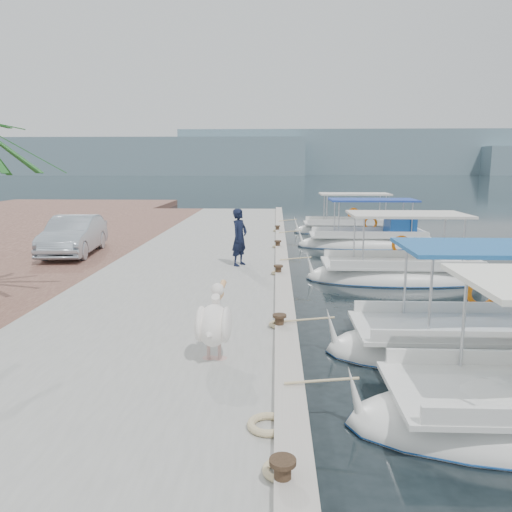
% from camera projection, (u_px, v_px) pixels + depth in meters
% --- Properties ---
extents(ground, '(400.00, 400.00, 0.00)m').
position_uv_depth(ground, '(291.00, 306.00, 13.55)').
color(ground, black).
rests_on(ground, ground).
extents(concrete_quay, '(6.00, 40.00, 0.50)m').
position_uv_depth(concrete_quay, '(207.00, 261.00, 18.54)').
color(concrete_quay, gray).
rests_on(concrete_quay, ground).
extents(quay_curb, '(0.44, 40.00, 0.12)m').
position_uv_depth(quay_curb, '(281.00, 254.00, 18.37)').
color(quay_curb, '#A7A094').
rests_on(quay_curb, concrete_quay).
extents(cobblestone_strip, '(4.00, 40.00, 0.50)m').
position_uv_depth(cobblestone_strip, '(74.00, 260.00, 18.73)').
color(cobblestone_strip, brown).
rests_on(cobblestone_strip, ground).
extents(distant_hills, '(330.00, 60.00, 18.00)m').
position_uv_depth(distant_hills, '(348.00, 156.00, 209.10)').
color(distant_hills, slate).
rests_on(distant_hills, ground).
extents(fishing_caique_b, '(6.44, 2.41, 2.83)m').
position_uv_depth(fishing_caique_b, '(486.00, 349.00, 10.03)').
color(fishing_caique_b, silver).
rests_on(fishing_caique_b, ground).
extents(fishing_caique_c, '(6.22, 2.47, 2.83)m').
position_uv_depth(fishing_caique_c, '(399.00, 276.00, 16.63)').
color(fishing_caique_c, silver).
rests_on(fishing_caique_c, ground).
extents(fishing_caique_d, '(6.57, 2.22, 2.83)m').
position_uv_depth(fishing_caique_d, '(370.00, 243.00, 23.40)').
color(fishing_caique_d, silver).
rests_on(fishing_caique_d, ground).
extents(fishing_caique_e, '(6.43, 2.15, 2.83)m').
position_uv_depth(fishing_caique_e, '(350.00, 231.00, 28.27)').
color(fishing_caique_e, silver).
rests_on(fishing_caique_e, ground).
extents(mooring_bollards, '(0.28, 20.28, 0.33)m').
position_uv_depth(mooring_bollards, '(278.00, 270.00, 14.91)').
color(mooring_bollards, black).
rests_on(mooring_bollards, concrete_quay).
extents(pelican, '(0.59, 1.58, 1.23)m').
position_uv_depth(pelican, '(214.00, 323.00, 8.45)').
color(pelican, tan).
rests_on(pelican, concrete_quay).
extents(fisherman, '(0.72, 0.82, 1.88)m').
position_uv_depth(fisherman, '(240.00, 237.00, 16.36)').
color(fisherman, black).
rests_on(fisherman, concrete_quay).
extents(parked_car, '(1.95, 4.46, 1.43)m').
position_uv_depth(parked_car, '(74.00, 235.00, 18.44)').
color(parked_car, '#A4B0BB').
rests_on(parked_car, cobblestone_strip).
extents(rope_coil, '(0.54, 0.54, 0.10)m').
position_uv_depth(rope_coil, '(268.00, 424.00, 6.28)').
color(rope_coil, '#C6B284').
rests_on(rope_coil, concrete_quay).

